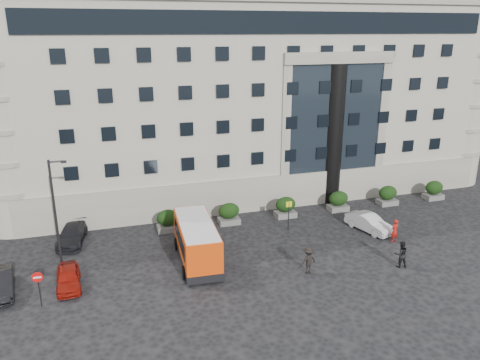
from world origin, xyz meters
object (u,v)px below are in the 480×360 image
(no_entry_sign, at_px, (38,282))
(pedestrian_b, at_px, (401,254))
(parked_car_a, at_px, (68,278))
(bus_stop_sign, at_px, (289,211))
(minibus, at_px, (197,240))
(hedge_d, at_px, (338,201))
(hedge_b, at_px, (229,213))
(parked_car_b, at_px, (0,283))
(parked_car_c, at_px, (72,235))
(pedestrian_a, at_px, (395,231))
(parked_car_d, at_px, (11,206))
(hedge_f, at_px, (434,190))
(street_lamp, at_px, (56,213))
(hedge_c, at_px, (286,207))
(pedestrian_c, at_px, (308,260))
(hedge_e, at_px, (388,195))
(white_taxi, at_px, (369,223))
(hedge_a, at_px, (168,220))
(red_truck, at_px, (3,199))

(no_entry_sign, bearing_deg, pedestrian_b, -4.92)
(parked_car_a, distance_m, pedestrian_b, 22.43)
(bus_stop_sign, height_order, minibus, minibus)
(no_entry_sign, bearing_deg, hedge_d, 19.76)
(hedge_b, distance_m, parked_car_b, 17.95)
(parked_car_c, distance_m, pedestrian_a, 25.12)
(no_entry_sign, bearing_deg, parked_car_c, 80.32)
(bus_stop_sign, xyz_separation_m, parked_car_d, (-22.50, 11.00, -1.12))
(hedge_f, distance_m, street_lamp, 34.45)
(hedge_c, bearing_deg, hedge_f, 0.00)
(parked_car_c, xyz_separation_m, pedestrian_c, (15.52, -9.73, 0.29))
(minibus, bearing_deg, no_entry_sign, -160.88)
(hedge_e, height_order, pedestrian_c, pedestrian_c)
(minibus, height_order, parked_car_c, minibus)
(hedge_b, distance_m, pedestrian_c, 10.18)
(parked_car_c, xyz_separation_m, pedestrian_a, (24.06, -7.20, 0.26))
(parked_car_d, xyz_separation_m, white_taxi, (28.83, -13.01, 0.08))
(pedestrian_a, bearing_deg, hedge_e, -133.95)
(hedge_d, bearing_deg, parked_car_d, 164.00)
(parked_car_a, bearing_deg, hedge_e, 10.81)
(hedge_e, height_order, pedestrian_a, pedestrian_a)
(hedge_a, relative_size, minibus, 0.26)
(street_lamp, distance_m, red_truck, 14.09)
(hedge_c, bearing_deg, parked_car_b, -163.54)
(hedge_b, distance_m, pedestrian_b, 14.35)
(white_taxi, distance_m, pedestrian_b, 6.19)
(parked_car_d, bearing_deg, pedestrian_c, -32.83)
(hedge_b, distance_m, hedge_c, 5.20)
(hedge_d, xyz_separation_m, parked_car_b, (-27.14, -6.48, -0.24))
(no_entry_sign, distance_m, parked_car_d, 17.53)
(pedestrian_a, bearing_deg, hedge_a, -37.26)
(no_entry_sign, relative_size, pedestrian_b, 1.20)
(hedge_b, height_order, pedestrian_c, pedestrian_c)
(street_lamp, height_order, minibus, street_lamp)
(hedge_e, relative_size, street_lamp, 0.23)
(red_truck, height_order, parked_car_a, red_truck)
(hedge_c, distance_m, pedestrian_a, 9.51)
(hedge_d, xyz_separation_m, bus_stop_sign, (-6.10, -2.80, 0.80))
(minibus, relative_size, pedestrian_a, 3.86)
(hedge_c, distance_m, parked_car_a, 19.18)
(parked_car_b, xyz_separation_m, parked_car_d, (-1.46, 14.68, -0.08))
(red_truck, height_order, pedestrian_c, red_truck)
(hedge_f, bearing_deg, bus_stop_sign, -170.37)
(hedge_d, height_order, bus_stop_sign, bus_stop_sign)
(red_truck, distance_m, parked_car_b, 14.46)
(hedge_e, height_order, red_truck, red_truck)
(hedge_e, height_order, white_taxi, hedge_e)
(hedge_e, relative_size, parked_car_a, 0.49)
(hedge_b, height_order, hedge_c, same)
(street_lamp, bearing_deg, hedge_d, 11.53)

